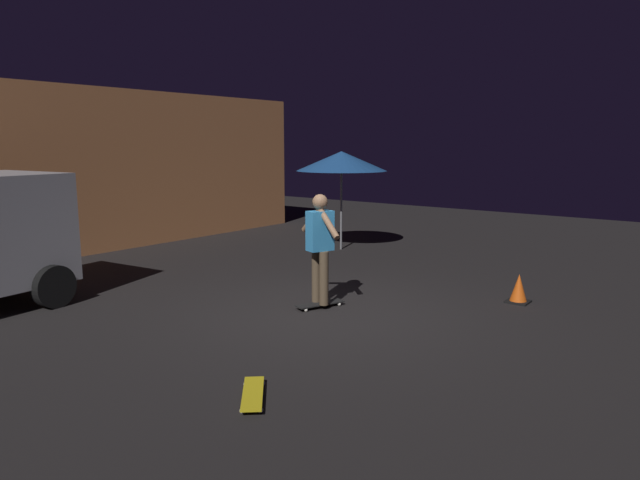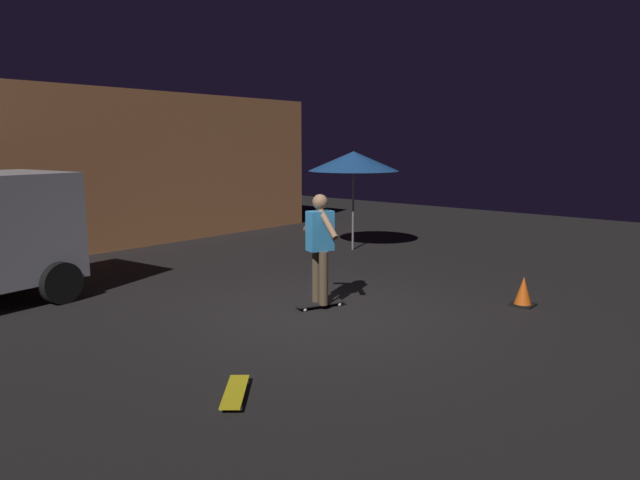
# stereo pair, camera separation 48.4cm
# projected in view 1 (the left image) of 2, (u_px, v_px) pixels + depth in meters

# --- Properties ---
(ground_plane) EXTENTS (28.00, 28.00, 0.00)m
(ground_plane) POSITION_uv_depth(u_px,v_px,m) (323.00, 313.00, 8.56)
(ground_plane) COLOR black
(low_building) EXTENTS (11.27, 4.26, 3.73)m
(low_building) POSITION_uv_depth(u_px,v_px,m) (76.00, 168.00, 14.70)
(low_building) COLOR #C67A47
(low_building) RESTS_ON ground_plane
(patio_umbrella) EXTENTS (2.10, 2.10, 2.30)m
(patio_umbrella) POSITION_uv_depth(u_px,v_px,m) (341.00, 161.00, 13.31)
(patio_umbrella) COLOR slate
(patio_umbrella) RESTS_ON ground_plane
(skateboard_ridden) EXTENTS (0.80, 0.46, 0.07)m
(skateboard_ridden) POSITION_uv_depth(u_px,v_px,m) (320.00, 304.00, 8.82)
(skateboard_ridden) COLOR black
(skateboard_ridden) RESTS_ON ground_plane
(skateboard_spare) EXTENTS (0.72, 0.67, 0.07)m
(skateboard_spare) POSITION_uv_depth(u_px,v_px,m) (253.00, 394.00, 5.67)
(skateboard_spare) COLOR gold
(skateboard_spare) RESTS_ON ground_plane
(skater) EXTENTS (0.43, 0.95, 1.67)m
(skater) POSITION_uv_depth(u_px,v_px,m) (320.00, 241.00, 8.66)
(skater) COLOR brown
(skater) RESTS_ON skateboard_ridden
(traffic_cone) EXTENTS (0.34, 0.34, 0.46)m
(traffic_cone) POSITION_uv_depth(u_px,v_px,m) (519.00, 289.00, 9.07)
(traffic_cone) COLOR black
(traffic_cone) RESTS_ON ground_plane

